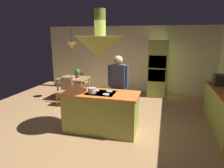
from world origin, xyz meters
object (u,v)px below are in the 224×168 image
at_px(chair_by_back_wall, 81,81).
at_px(cooking_pot_on_cooktop, 92,90).
at_px(microwave_on_counter, 223,80).
at_px(kitchen_island, 101,112).
at_px(dining_table, 74,81).
at_px(chair_facing_island, 65,89).
at_px(potted_plant_on_table, 77,73).
at_px(person_at_island, 118,84).
at_px(oven_tower, 157,68).
at_px(cup_on_table, 73,78).

xyz_separation_m(chair_by_back_wall, cooking_pot_on_cooktop, (1.54, -2.85, 0.51)).
bearing_deg(microwave_on_counter, kitchen_island, -152.41).
distance_m(dining_table, chair_facing_island, 0.64).
bearing_deg(potted_plant_on_table, person_at_island, -39.79).
bearing_deg(cooking_pot_on_cooktop, microwave_on_counter, 28.28).
height_order(oven_tower, cup_on_table, oven_tower).
relative_size(person_at_island, cup_on_table, 19.01).
bearing_deg(cup_on_table, chair_facing_island, -102.65).
distance_m(kitchen_island, dining_table, 2.71).
height_order(person_at_island, potted_plant_on_table, person_at_island).
bearing_deg(dining_table, person_at_island, -36.37).
bearing_deg(potted_plant_on_table, kitchen_island, -54.18).
relative_size(person_at_island, potted_plant_on_table, 5.70).
distance_m(chair_by_back_wall, cup_on_table, 0.89).
xyz_separation_m(chair_facing_island, cup_on_table, (0.09, 0.42, 0.30)).
distance_m(chair_facing_island, cooking_pot_on_cooktop, 2.28).
xyz_separation_m(dining_table, potted_plant_on_table, (0.12, 0.08, 0.28)).
height_order(chair_by_back_wall, cup_on_table, chair_by_back_wall).
distance_m(cup_on_table, cooking_pot_on_cooktop, 2.50).
height_order(dining_table, cup_on_table, cup_on_table).
bearing_deg(kitchen_island, cooking_pot_on_cooktop, -140.91).
relative_size(person_at_island, cooking_pot_on_cooktop, 9.51).
bearing_deg(kitchen_island, potted_plant_on_table, 125.82).
relative_size(potted_plant_on_table, microwave_on_counter, 0.65).
height_order(oven_tower, cooking_pot_on_cooktop, oven_tower).
height_order(person_at_island, cooking_pot_on_cooktop, person_at_island).
xyz_separation_m(oven_tower, chair_facing_island, (-2.80, -1.77, -0.53)).
bearing_deg(dining_table, kitchen_island, -51.01).
bearing_deg(oven_tower, cooking_pot_on_cooktop, -110.48).
height_order(kitchen_island, potted_plant_on_table, potted_plant_on_table).
xyz_separation_m(chair_by_back_wall, potted_plant_on_table, (0.12, -0.54, 0.42)).
distance_m(person_at_island, potted_plant_on_table, 2.37).
height_order(kitchen_island, oven_tower, oven_tower).
xyz_separation_m(oven_tower, cooking_pot_on_cooktop, (-1.26, -3.37, -0.02)).
relative_size(oven_tower, person_at_island, 1.21).
bearing_deg(chair_by_back_wall, dining_table, 90.00).
distance_m(dining_table, person_at_island, 2.43).
relative_size(cup_on_table, microwave_on_counter, 0.20).
bearing_deg(chair_by_back_wall, potted_plant_on_table, 102.87).
relative_size(oven_tower, chair_by_back_wall, 2.37).
distance_m(cup_on_table, microwave_on_counter, 4.47).
relative_size(person_at_island, chair_facing_island, 1.97).
height_order(oven_tower, chair_by_back_wall, oven_tower).
height_order(chair_facing_island, potted_plant_on_table, potted_plant_on_table).
distance_m(chair_facing_island, cup_on_table, 0.53).
bearing_deg(chair_facing_island, chair_by_back_wall, 90.00).
bearing_deg(chair_facing_island, dining_table, 90.00).
bearing_deg(cooking_pot_on_cooktop, oven_tower, 69.52).
relative_size(oven_tower, cooking_pot_on_cooktop, 11.46).
bearing_deg(potted_plant_on_table, chair_facing_island, -99.88).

